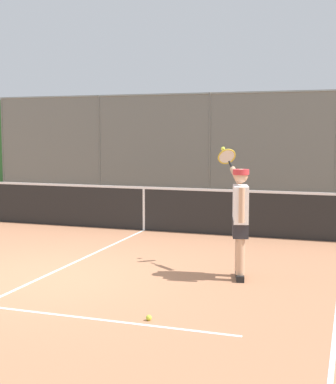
# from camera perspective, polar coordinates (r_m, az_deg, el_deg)

# --- Properties ---
(ground_plane) EXTENTS (60.00, 60.00, 0.00)m
(ground_plane) POSITION_cam_1_polar(r_m,az_deg,el_deg) (8.53, -12.62, -8.48)
(ground_plane) COLOR #B27551
(fence_backdrop) EXTENTS (18.26, 1.37, 3.37)m
(fence_backdrop) POSITION_cam_1_polar(r_m,az_deg,el_deg) (18.10, 4.81, 4.58)
(fence_backdrop) COLOR slate
(fence_backdrop) RESTS_ON ground
(tennis_net) EXTENTS (10.82, 0.09, 1.07)m
(tennis_net) POSITION_cam_1_polar(r_m,az_deg,el_deg) (12.09, -2.49, -1.64)
(tennis_net) COLOR #2D2D2D
(tennis_net) RESTS_ON ground
(tennis_player) EXTENTS (0.71, 1.27, 1.90)m
(tennis_player) POSITION_cam_1_polar(r_m,az_deg,el_deg) (8.11, 7.42, -2.36)
(tennis_player) COLOR black
(tennis_player) RESTS_ON ground
(tennis_ball_near_baseline) EXTENTS (0.07, 0.07, 0.07)m
(tennis_ball_near_baseline) POSITION_cam_1_polar(r_m,az_deg,el_deg) (6.46, -1.99, -12.81)
(tennis_ball_near_baseline) COLOR #C1D138
(tennis_ball_near_baseline) RESTS_ON ground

